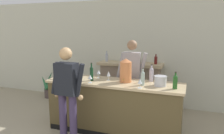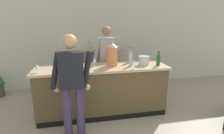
% 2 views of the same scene
% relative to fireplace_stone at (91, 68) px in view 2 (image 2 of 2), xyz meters
% --- Properties ---
extents(wall_back_panel, '(12.00, 0.07, 2.75)m').
position_rel_fireplace_stone_xyz_m(wall_back_panel, '(0.30, 0.26, 0.79)').
color(wall_back_panel, beige).
rests_on(wall_back_panel, ground_plane).
extents(bar_counter, '(2.61, 0.74, 1.01)m').
position_rel_fireplace_stone_xyz_m(bar_counter, '(0.10, -1.53, -0.07)').
color(bar_counter, brown).
rests_on(bar_counter, ground_plane).
extents(fireplace_stone, '(1.65, 0.52, 1.42)m').
position_rel_fireplace_stone_xyz_m(fireplace_stone, '(0.00, 0.00, 0.00)').
color(fireplace_stone, gray).
rests_on(fireplace_stone, ground_plane).
extents(person_customer, '(0.66, 0.30, 1.71)m').
position_rel_fireplace_stone_xyz_m(person_customer, '(-0.47, -2.29, 0.36)').
color(person_customer, '#382D4C').
rests_on(person_customer, ground_plane).
extents(person_bartender, '(0.65, 0.34, 1.77)m').
position_rel_fireplace_stone_xyz_m(person_bartender, '(0.29, -0.95, 0.40)').
color(person_bartender, '#3E343E').
rests_on(person_bartender, ground_plane).
extents(copper_dispenser, '(0.23, 0.27, 0.45)m').
position_rel_fireplace_stone_xyz_m(copper_dispenser, '(0.31, -1.48, 0.65)').
color(copper_dispenser, '#CF7744').
rests_on(copper_dispenser, bar_counter).
extents(ice_bucket_steel, '(0.23, 0.23, 0.18)m').
position_rel_fireplace_stone_xyz_m(ice_bucket_steel, '(0.97, -1.53, 0.52)').
color(ice_bucket_steel, silver).
rests_on(ice_bucket_steel, bar_counter).
extents(wine_bottle_merlot_tall, '(0.08, 0.08, 0.33)m').
position_rel_fireplace_stone_xyz_m(wine_bottle_merlot_tall, '(0.76, -1.26, 0.58)').
color(wine_bottle_merlot_tall, '#B3ADC0').
rests_on(wine_bottle_merlot_tall, bar_counter).
extents(wine_bottle_riesling_slim, '(0.07, 0.07, 0.35)m').
position_rel_fireplace_stone_xyz_m(wine_bottle_riesling_slim, '(-0.34, -1.60, 0.58)').
color(wine_bottle_riesling_slim, '#153B22').
rests_on(wine_bottle_riesling_slim, bar_counter).
extents(wine_bottle_rose_blush, '(0.08, 0.08, 0.29)m').
position_rel_fireplace_stone_xyz_m(wine_bottle_rose_blush, '(1.23, -1.65, 0.56)').
color(wine_bottle_rose_blush, '#20551E').
rests_on(wine_bottle_rose_blush, bar_counter).
extents(wine_bottle_cabernet_heavy, '(0.07, 0.07, 0.31)m').
position_rel_fireplace_stone_xyz_m(wine_bottle_cabernet_heavy, '(0.67, -1.60, 0.57)').
color(wine_bottle_cabernet_heavy, '#9EB6AB').
rests_on(wine_bottle_cabernet_heavy, bar_counter).
extents(wine_glass_by_dispenser, '(0.08, 0.08, 0.15)m').
position_rel_fireplace_stone_xyz_m(wine_glass_by_dispenser, '(-0.29, -1.77, 0.54)').
color(wine_glass_by_dispenser, silver).
rests_on(wine_glass_by_dispenser, bar_counter).
extents(wine_glass_near_bucket, '(0.07, 0.07, 0.17)m').
position_rel_fireplace_stone_xyz_m(wine_glass_near_bucket, '(0.66, -1.80, 0.54)').
color(wine_glass_near_bucket, silver).
rests_on(wine_glass_near_bucket, bar_counter).
extents(wine_glass_mid_counter, '(0.08, 0.08, 0.16)m').
position_rel_fireplace_stone_xyz_m(wine_glass_mid_counter, '(-0.30, -1.34, 0.55)').
color(wine_glass_mid_counter, silver).
rests_on(wine_glass_mid_counter, bar_counter).
extents(wine_glass_front_left, '(0.09, 0.09, 0.16)m').
position_rel_fireplace_stone_xyz_m(wine_glass_front_left, '(-1.07, -1.72, 0.54)').
color(wine_glass_front_left, silver).
rests_on(wine_glass_front_left, bar_counter).
extents(wine_glass_front_right, '(0.08, 0.08, 0.18)m').
position_rel_fireplace_stone_xyz_m(wine_glass_front_right, '(-0.04, -1.46, 0.55)').
color(wine_glass_front_right, silver).
rests_on(wine_glass_front_right, bar_counter).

